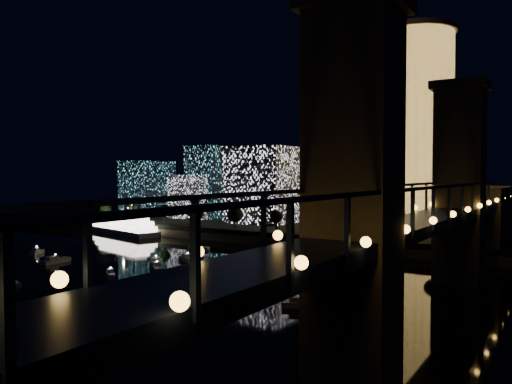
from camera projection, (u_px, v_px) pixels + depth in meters
ground at (124, 289)px, 117.82m from camera, size 520.00×520.00×0.00m
far_bank at (365, 223)px, 252.18m from camera, size 420.00×160.00×5.00m
seawall at (291, 243)px, 186.67m from camera, size 420.00×6.00×3.00m
tower_cylindrical at (414, 129)px, 211.43m from camera, size 34.00×34.00×83.00m
tower_rectangular at (367, 140)px, 239.47m from camera, size 24.20×24.20×76.99m
midrise_blocks at (211, 187)px, 250.63m from camera, size 100.36×34.89×36.72m
truss_bridge at (405, 238)px, 85.21m from camera, size 13.00×266.00×50.00m
riverboat at (121, 225)px, 229.77m from camera, size 50.65×21.35×14.98m
motorboats at (152, 271)px, 136.00m from camera, size 115.20×74.38×2.78m
esplanade_trees at (225, 214)px, 210.36m from camera, size 165.98×6.79×8.89m
street_lamps at (235, 216)px, 214.89m from camera, size 132.70×0.70×5.65m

